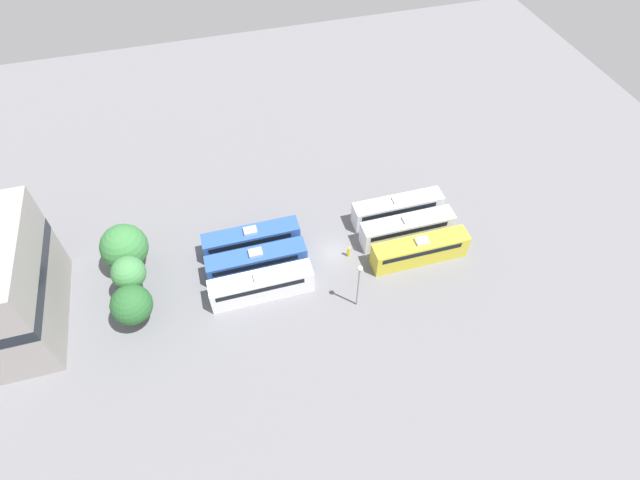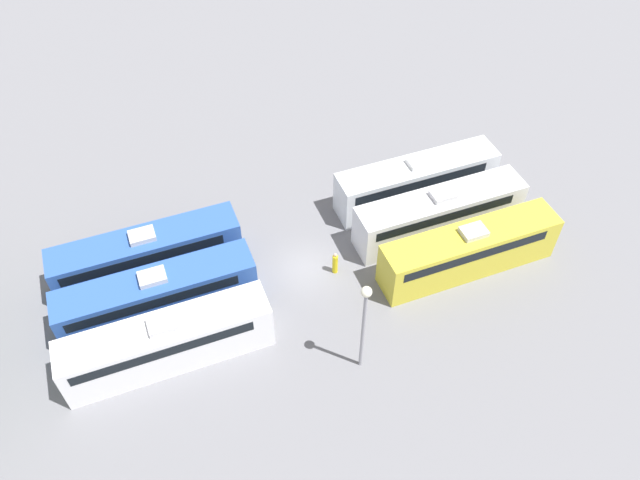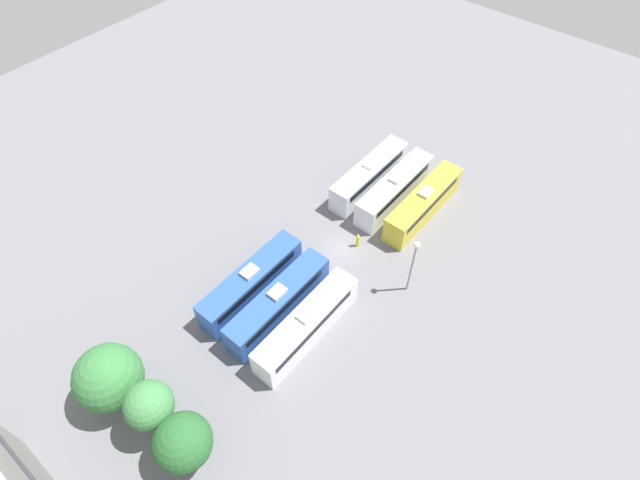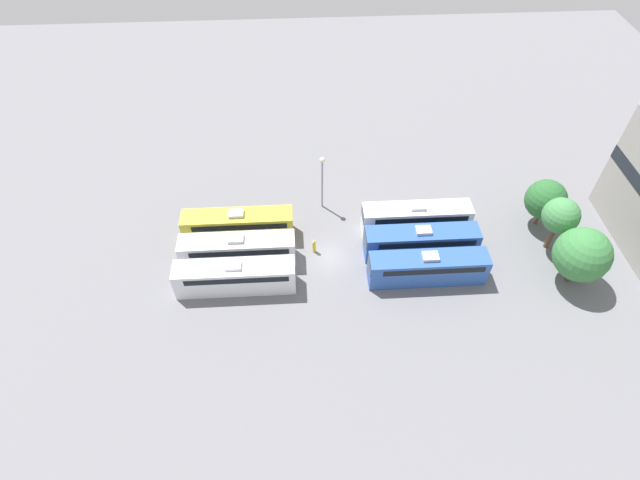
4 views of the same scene
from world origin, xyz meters
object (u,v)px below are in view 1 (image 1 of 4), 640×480
object	(u,v)px
tree_0	(132,305)
tree_1	(129,273)
bus_3	(261,285)
tree_2	(124,247)
bus_4	(256,261)
worker_person	(349,252)
light_pole	(359,279)
bus_0	(420,250)
bus_2	(397,209)
bus_1	(407,228)
bus_5	(251,240)

from	to	relation	value
tree_0	tree_1	world-z (taller)	tree_1
bus_3	tree_2	distance (m)	16.74
bus_4	worker_person	xyz separation A→B (m)	(-0.81, -11.34, -0.98)
light_pole	bus_0	bearing A→B (deg)	-65.62
bus_2	bus_4	xyz separation A→B (m)	(-3.60, 19.41, 0.00)
bus_0	bus_4	bearing A→B (deg)	79.52
light_pole	tree_2	bearing A→B (deg)	63.16
tree_2	bus_4	bearing A→B (deg)	-107.49
bus_1	bus_5	xyz separation A→B (m)	(3.50, 19.30, 0.00)
bus_4	tree_1	world-z (taller)	tree_1
bus_2	bus_0	bearing A→B (deg)	-179.29
light_pole	tree_0	xyz separation A→B (m)	(4.24, 24.19, -1.26)
bus_1	bus_2	world-z (taller)	same
bus_2	tree_0	bearing A→B (deg)	102.18
bus_1	light_pole	bearing A→B (deg)	130.58
tree_1	tree_2	xyz separation A→B (m)	(4.66, 0.57, -0.74)
worker_person	tree_2	size ratio (longest dim) A/B	0.27
worker_person	tree_1	world-z (taller)	tree_1
bus_0	tree_0	bearing A→B (deg)	90.06
tree_1	tree_2	world-z (taller)	tree_2
worker_person	tree_1	size ratio (longest dim) A/B	0.27
worker_person	bus_1	bearing A→B (deg)	-83.77
bus_3	light_pole	world-z (taller)	light_pole
tree_1	bus_3	bearing A→B (deg)	-104.09
bus_2	light_pole	distance (m)	15.12
bus_1	tree_2	distance (m)	34.30
worker_person	bus_5	bearing A→B (deg)	68.87
worker_person	tree_2	bearing A→B (deg)	78.22
light_pole	tree_0	distance (m)	24.59
worker_person	light_pole	size ratio (longest dim) A/B	0.25
bus_0	tree_2	bearing A→B (deg)	76.47
light_pole	bus_5	bearing A→B (deg)	41.24
bus_5	worker_person	world-z (taller)	bus_5
bus_4	light_pole	distance (m)	13.16
worker_person	tree_0	bearing A→B (deg)	96.34
bus_5	bus_2	bearing A→B (deg)	-89.88
bus_2	bus_1	bearing A→B (deg)	178.86
bus_4	tree_2	size ratio (longest dim) A/B	1.79
bus_1	light_pole	world-z (taller)	light_pole
bus_5	light_pole	bearing A→B (deg)	-138.76
worker_person	light_pole	distance (m)	8.27
worker_person	tree_1	bearing A→B (deg)	88.31
bus_4	bus_0	bearing A→B (deg)	-100.48
bus_1	tree_1	bearing A→B (deg)	90.22
bus_1	tree_0	distance (m)	33.72
bus_2	bus_5	world-z (taller)	same
bus_5	light_pole	distance (m)	15.53
bus_1	worker_person	distance (m)	8.10
light_pole	tree_0	bearing A→B (deg)	80.06
bus_2	tree_0	distance (m)	34.35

